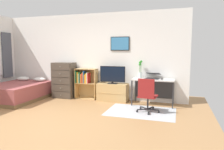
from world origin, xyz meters
TOP-DOWN VIEW (x-y plane):
  - ground_plane at (0.00, 0.00)m, footprint 7.20×7.20m
  - wall_back_with_posters at (0.01, 2.43)m, footprint 6.12×0.09m
  - area_rug at (1.88, 1.29)m, footprint 1.70×1.20m
  - bed at (-2.04, 1.41)m, footprint 1.52×1.95m
  - dresser at (-0.82, 2.15)m, footprint 0.71×0.46m
  - bookshelf at (-0.10, 2.22)m, footprint 0.70×0.30m
  - tv_stand at (0.85, 2.17)m, footprint 0.93×0.41m
  - television at (0.85, 2.15)m, footprint 0.79×0.16m
  - desk at (2.08, 2.16)m, footprint 1.16×0.58m
  - office_chair at (2.03, 1.26)m, footprint 0.57×0.58m
  - laptop at (2.05, 2.19)m, footprint 0.43×0.46m
  - computer_mouse at (2.32, 2.06)m, footprint 0.06×0.10m
  - bamboo_vase at (1.67, 2.29)m, footprint 0.10×0.10m

SIDE VIEW (x-z plane):
  - ground_plane at x=0.00m, z-range 0.00..0.00m
  - area_rug at x=1.88m, z-range 0.00..0.01m
  - bed at x=-2.04m, z-range -0.06..0.58m
  - tv_stand at x=0.85m, z-range 0.00..0.54m
  - office_chair at x=2.03m, z-range 0.03..0.89m
  - bookshelf at x=-0.10m, z-range 0.09..1.05m
  - dresser at x=-0.82m, z-range 0.00..1.15m
  - desk at x=2.08m, z-range 0.23..0.97m
  - computer_mouse at x=2.32m, z-range 0.74..0.77m
  - television at x=0.85m, z-range 0.54..1.07m
  - laptop at x=2.05m, z-range 0.72..0.89m
  - bamboo_vase at x=1.67m, z-range 0.72..1.23m
  - wall_back_with_posters at x=0.01m, z-range 0.00..2.70m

